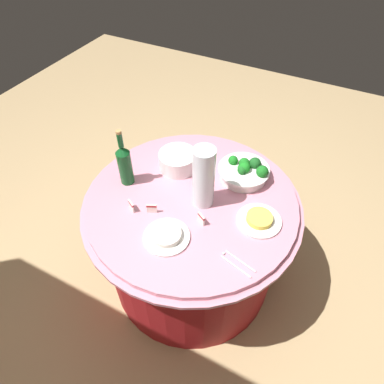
# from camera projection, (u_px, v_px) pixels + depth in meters

# --- Properties ---
(ground_plane) EXTENTS (6.00, 6.00, 0.00)m
(ground_plane) POSITION_uv_depth(u_px,v_px,m) (192.00, 272.00, 2.28)
(ground_plane) COLOR tan
(buffet_table) EXTENTS (1.16, 1.16, 0.74)m
(buffet_table) POSITION_uv_depth(u_px,v_px,m) (192.00, 239.00, 2.01)
(buffet_table) COLOR maroon
(buffet_table) RESTS_ON ground_plane
(broccoli_bowl) EXTENTS (0.28, 0.28, 0.12)m
(broccoli_bowl) POSITION_uv_depth(u_px,v_px,m) (244.00, 171.00, 1.83)
(broccoli_bowl) COLOR white
(broccoli_bowl) RESTS_ON buffet_table
(plate_stack) EXTENTS (0.21, 0.21, 0.10)m
(plate_stack) POSITION_uv_depth(u_px,v_px,m) (178.00, 161.00, 1.88)
(plate_stack) COLOR white
(plate_stack) RESTS_ON buffet_table
(wine_bottle) EXTENTS (0.07, 0.07, 0.34)m
(wine_bottle) POSITION_uv_depth(u_px,v_px,m) (125.00, 163.00, 1.74)
(wine_bottle) COLOR #114E20
(wine_bottle) RESTS_ON buffet_table
(decorative_fruit_vase) EXTENTS (0.11, 0.11, 0.34)m
(decorative_fruit_vase) POSITION_uv_depth(u_px,v_px,m) (203.00, 181.00, 1.63)
(decorative_fruit_vase) COLOR silver
(decorative_fruit_vase) RESTS_ON buffet_table
(serving_tongs) EXTENTS (0.17, 0.08, 0.01)m
(serving_tongs) POSITION_uv_depth(u_px,v_px,m) (237.00, 263.00, 1.48)
(serving_tongs) COLOR silver
(serving_tongs) RESTS_ON buffet_table
(food_plate_fried_egg) EXTENTS (0.22, 0.22, 0.04)m
(food_plate_fried_egg) POSITION_uv_depth(u_px,v_px,m) (259.00, 220.00, 1.63)
(food_plate_fried_egg) COLOR white
(food_plate_fried_egg) RESTS_ON buffet_table
(food_plate_rice) EXTENTS (0.22, 0.22, 0.04)m
(food_plate_rice) POSITION_uv_depth(u_px,v_px,m) (167.00, 236.00, 1.56)
(food_plate_rice) COLOR white
(food_plate_rice) RESTS_ON buffet_table
(label_placard_front) EXTENTS (0.05, 0.03, 0.05)m
(label_placard_front) POSITION_uv_depth(u_px,v_px,m) (131.00, 205.00, 1.67)
(label_placard_front) COLOR white
(label_placard_front) RESTS_ON buffet_table
(label_placard_mid) EXTENTS (0.05, 0.03, 0.05)m
(label_placard_mid) POSITION_uv_depth(u_px,v_px,m) (201.00, 218.00, 1.62)
(label_placard_mid) COLOR white
(label_placard_mid) RESTS_ON buffet_table
(label_placard_rear) EXTENTS (0.05, 0.03, 0.05)m
(label_placard_rear) POSITION_uv_depth(u_px,v_px,m) (152.00, 208.00, 1.66)
(label_placard_rear) COLOR white
(label_placard_rear) RESTS_ON buffet_table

